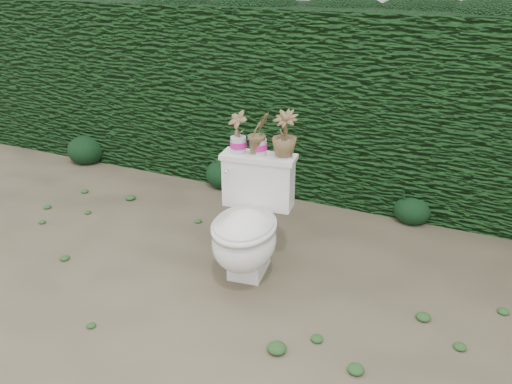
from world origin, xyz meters
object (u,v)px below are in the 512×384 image
at_px(toilet, 248,227).
at_px(potted_plant_left, 238,133).
at_px(potted_plant_center, 259,135).
at_px(potted_plant_right, 285,136).

height_order(toilet, potted_plant_left, potted_plant_left).
height_order(potted_plant_left, potted_plant_center, potted_plant_center).
xyz_separation_m(toilet, potted_plant_right, (0.14, 0.26, 0.57)).
bearing_deg(potted_plant_left, toilet, -32.48).
relative_size(potted_plant_center, potted_plant_right, 0.93).
distance_m(potted_plant_left, potted_plant_right, 0.31).
height_order(potted_plant_center, potted_plant_right, potted_plant_right).
height_order(toilet, potted_plant_right, potted_plant_right).
bearing_deg(potted_plant_center, potted_plant_left, 131.83).
bearing_deg(toilet, potted_plant_left, 120.33).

